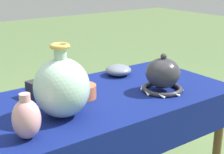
{
  "coord_description": "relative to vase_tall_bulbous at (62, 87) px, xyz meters",
  "views": [
    {
      "loc": [
        -0.81,
        -1.22,
        1.25
      ],
      "look_at": [
        0.02,
        -0.07,
        0.79
      ],
      "focal_mm": 55.0,
      "sensor_mm": 36.0,
      "label": 1
    }
  ],
  "objects": [
    {
      "name": "bowl_shallow_slate",
      "position": [
        0.5,
        0.3,
        -0.09
      ],
      "size": [
        0.14,
        0.14,
        0.06
      ],
      "primitive_type": "ellipsoid",
      "color": "slate",
      "rests_on": "display_table"
    },
    {
      "name": "display_table",
      "position": [
        0.24,
        0.08,
        -0.19
      ],
      "size": [
        1.26,
        0.63,
        0.69
      ],
      "color": "brown",
      "rests_on": "ground_plane"
    },
    {
      "name": "pot_squat_terracotta",
      "position": [
        0.17,
        0.12,
        -0.09
      ],
      "size": [
        0.12,
        0.12,
        0.06
      ],
      "primitive_type": "cylinder",
      "color": "#BC6642",
      "rests_on": "display_table"
    },
    {
      "name": "jar_round_rose",
      "position": [
        -0.19,
        -0.09,
        -0.05
      ],
      "size": [
        0.1,
        0.1,
        0.16
      ],
      "color": "#D19399",
      "rests_on": "display_table"
    },
    {
      "name": "vase_tall_bulbous",
      "position": [
        0.0,
        0.0,
        0.0
      ],
      "size": [
        0.22,
        0.22,
        0.29
      ],
      "color": "#A8CCB7",
      "rests_on": "display_table"
    },
    {
      "name": "vase_dome_bell",
      "position": [
        0.52,
        -0.02,
        -0.05
      ],
      "size": [
        0.21,
        0.21,
        0.19
      ],
      "color": "#2D2D33",
      "rests_on": "display_table"
    },
    {
      "name": "mosaic_tile_box",
      "position": [
        0.06,
        0.25,
        -0.08
      ],
      "size": [
        0.19,
        0.14,
        0.07
      ],
      "rotation": [
        0.0,
        0.0,
        0.18
      ],
      "color": "#232328",
      "rests_on": "display_table"
    }
  ]
}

